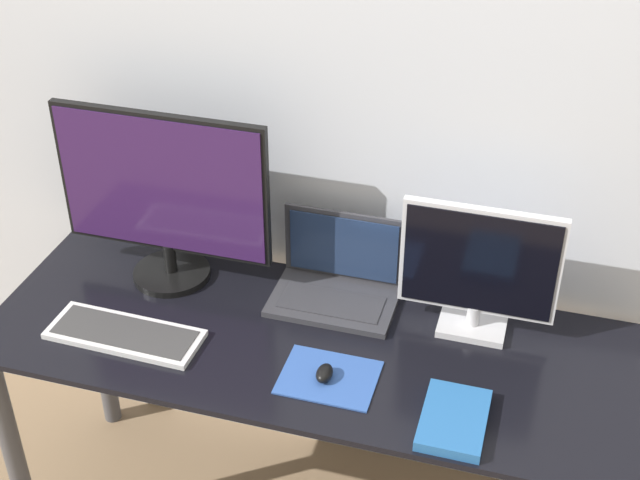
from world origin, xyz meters
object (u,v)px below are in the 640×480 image
at_px(laptop, 338,278).
at_px(mouse, 324,373).
at_px(monitor_right, 479,269).
at_px(book, 454,420).
at_px(monitor_left, 163,195).
at_px(keyboard, 125,334).

bearing_deg(laptop, mouse, -79.90).
bearing_deg(laptop, monitor_right, -6.47).
xyz_separation_m(laptop, book, (0.41, -0.42, -0.04)).
bearing_deg(monitor_left, book, -22.48).
bearing_deg(mouse, laptop, 100.10).
xyz_separation_m(mouse, book, (0.34, -0.06, -0.01)).
distance_m(laptop, mouse, 0.36).
bearing_deg(monitor_left, monitor_right, 0.01).
height_order(monitor_right, mouse, monitor_right).
bearing_deg(mouse, monitor_left, 151.04).
xyz_separation_m(laptop, keyboard, (-0.51, -0.34, -0.05)).
distance_m(monitor_left, monitor_right, 0.90).
xyz_separation_m(monitor_left, keyboard, (-0.00, -0.30, -0.27)).
relative_size(laptop, book, 1.56).
bearing_deg(keyboard, mouse, -1.25).
bearing_deg(laptop, keyboard, -145.69).
bearing_deg(monitor_left, laptop, 5.15).
distance_m(monitor_right, mouse, 0.49).
relative_size(monitor_left, keyboard, 1.47).
height_order(laptop, book, laptop).
relative_size(monitor_left, book, 2.75).
bearing_deg(laptop, monitor_left, -174.85).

